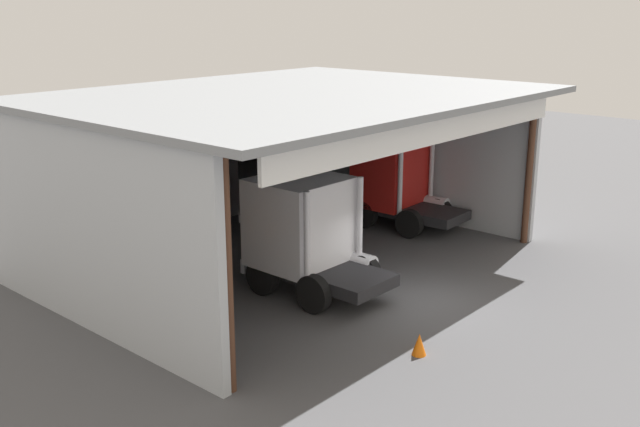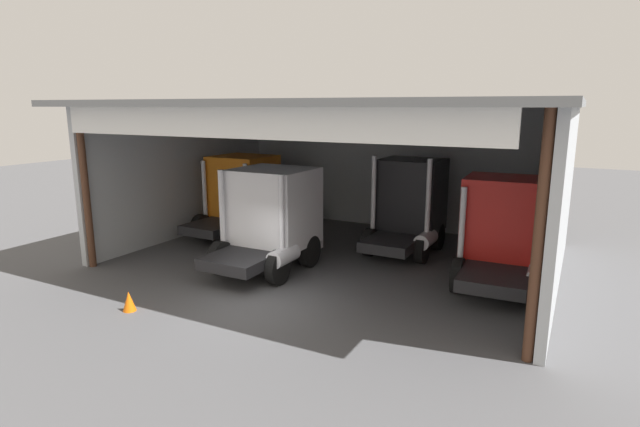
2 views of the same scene
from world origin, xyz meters
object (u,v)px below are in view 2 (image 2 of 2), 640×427
(truck_white_yard_outside, at_px, (271,216))
(tool_cart, at_px, (306,214))
(truck_orange_center_bay, at_px, (241,194))
(truck_black_right_bay, at_px, (409,204))
(traffic_cone, at_px, (129,301))
(truck_red_left_bay, at_px, (504,230))
(oil_drum, at_px, (312,215))

(truck_white_yard_outside, bearing_deg, tool_cart, 109.16)
(truck_orange_center_bay, height_order, tool_cart, truck_orange_center_bay)
(truck_orange_center_bay, xyz_separation_m, truck_white_yard_outside, (3.67, -3.23, 0.04))
(truck_orange_center_bay, relative_size, truck_black_right_bay, 1.05)
(tool_cart, relative_size, traffic_cone, 1.79)
(truck_white_yard_outside, xyz_separation_m, truck_red_left_bay, (7.29, 1.97, -0.08))
(truck_black_right_bay, distance_m, traffic_cone, 10.54)
(truck_red_left_bay, xyz_separation_m, traffic_cone, (-8.66, -6.99, -1.47))
(truck_black_right_bay, xyz_separation_m, traffic_cone, (-4.89, -9.21, -1.55))
(truck_orange_center_bay, height_order, truck_black_right_bay, truck_black_right_bay)
(truck_white_yard_outside, distance_m, oil_drum, 6.69)
(traffic_cone, bearing_deg, truck_black_right_bay, 62.05)
(truck_white_yard_outside, relative_size, traffic_cone, 7.72)
(truck_orange_center_bay, relative_size, oil_drum, 5.09)
(truck_black_right_bay, height_order, tool_cart, truck_black_right_bay)
(truck_white_yard_outside, height_order, oil_drum, truck_white_yard_outside)
(truck_black_right_bay, bearing_deg, oil_drum, 159.71)
(truck_black_right_bay, height_order, traffic_cone, truck_black_right_bay)
(truck_white_yard_outside, height_order, truck_black_right_bay, truck_black_right_bay)
(truck_white_yard_outside, bearing_deg, truck_black_right_bay, 49.99)
(truck_orange_center_bay, xyz_separation_m, oil_drum, (1.80, 3.03, -1.35))
(oil_drum, distance_m, tool_cart, 0.30)
(truck_red_left_bay, height_order, tool_cart, truck_red_left_bay)
(truck_black_right_bay, relative_size, truck_red_left_bay, 0.98)
(truck_black_right_bay, height_order, truck_red_left_bay, truck_black_right_bay)
(truck_red_left_bay, bearing_deg, tool_cart, 153.81)
(truck_black_right_bay, xyz_separation_m, truck_red_left_bay, (3.77, -2.22, -0.09))
(truck_red_left_bay, xyz_separation_m, tool_cart, (-9.43, 4.19, -1.25))
(truck_orange_center_bay, bearing_deg, oil_drum, 60.46)
(truck_orange_center_bay, xyz_separation_m, truck_black_right_bay, (7.19, 0.96, 0.04))
(traffic_cone, bearing_deg, truck_white_yard_outside, 74.77)
(oil_drum, bearing_deg, truck_red_left_bay, -25.13)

